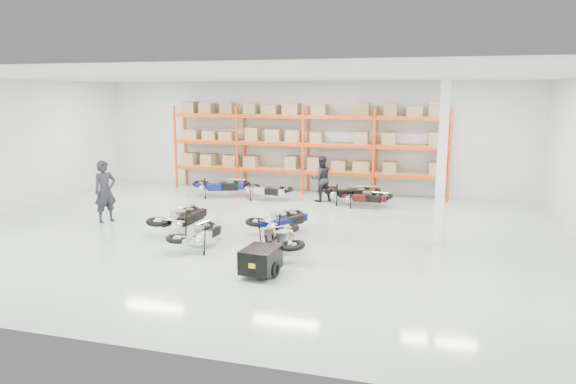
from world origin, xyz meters
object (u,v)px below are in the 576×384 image
(moto_black_far_left, at_px, (181,213))
(person_back, at_px, (321,179))
(moto_blue_centre, at_px, (280,216))
(moto_back_a, at_px, (220,182))
(trailer, at_px, (261,260))
(moto_back_c, at_px, (351,188))
(person_left, at_px, (105,191))
(moto_silver_left, at_px, (199,230))
(moto_back_b, at_px, (267,187))
(moto_touring_right, at_px, (281,233))
(moto_back_d, at_px, (366,194))

(moto_black_far_left, distance_m, person_back, 6.22)
(moto_blue_centre, xyz_separation_m, person_back, (0.17, 4.82, 0.32))
(moto_back_a, bearing_deg, person_back, -104.26)
(moto_black_far_left, relative_size, person_back, 1.11)
(trailer, height_order, moto_back_c, moto_back_c)
(moto_black_far_left, xyz_separation_m, trailer, (3.41, -2.83, -0.21))
(moto_black_far_left, relative_size, moto_back_a, 0.99)
(moto_blue_centre, distance_m, moto_black_far_left, 2.92)
(moto_black_far_left, height_order, person_back, person_back)
(moto_back_a, height_order, person_left, person_left)
(person_left, bearing_deg, moto_silver_left, -84.55)
(trailer, bearing_deg, person_back, 98.07)
(moto_back_b, bearing_deg, person_back, -71.57)
(moto_black_far_left, height_order, moto_back_a, moto_back_a)
(moto_blue_centre, bearing_deg, moto_touring_right, 137.98)
(moto_blue_centre, height_order, moto_black_far_left, moto_black_far_left)
(moto_touring_right, xyz_separation_m, moto_back_d, (1.38, 6.05, -0.07))
(moto_black_far_left, height_order, moto_touring_right, moto_black_far_left)
(moto_black_far_left, distance_m, moto_back_c, 6.75)
(moto_back_a, xyz_separation_m, person_left, (-1.93, -4.67, 0.39))
(moto_back_a, xyz_separation_m, moto_back_b, (1.95, -0.10, -0.07))
(trailer, bearing_deg, moto_back_a, 124.05)
(moto_black_far_left, xyz_separation_m, moto_back_d, (4.79, 4.82, -0.09))
(person_left, bearing_deg, moto_blue_centre, -59.67)
(person_left, xyz_separation_m, person_back, (5.92, 4.92, -0.12))
(moto_touring_right, relative_size, person_back, 1.08)
(moto_back_b, distance_m, person_back, 2.09)
(moto_touring_right, xyz_separation_m, moto_back_a, (-4.37, 6.41, 0.02))
(moto_black_far_left, distance_m, moto_back_d, 6.80)
(person_left, bearing_deg, trailer, -88.54)
(moto_silver_left, relative_size, moto_back_c, 0.90)
(moto_back_a, height_order, moto_back_c, moto_back_a)
(moto_touring_right, height_order, person_left, person_left)
(moto_back_d, height_order, person_back, person_back)
(trailer, bearing_deg, moto_blue_centre, 104.54)
(moto_back_c, bearing_deg, moto_back_d, -137.82)
(moto_black_far_left, relative_size, moto_back_b, 1.13)
(moto_back_b, xyz_separation_m, person_back, (2.04, 0.34, 0.35))
(moto_blue_centre, height_order, moto_back_a, moto_back_a)
(moto_silver_left, bearing_deg, trailer, 152.65)
(trailer, distance_m, moto_back_b, 8.27)
(person_left, bearing_deg, person_back, -20.92)
(person_back, bearing_deg, moto_back_d, 130.01)
(moto_touring_right, xyz_separation_m, person_left, (-6.30, 1.74, 0.41))
(moto_back_c, bearing_deg, moto_back_b, 83.96)
(moto_back_d, bearing_deg, moto_back_c, 55.16)
(moto_back_a, height_order, moto_back_d, moto_back_a)
(moto_back_c, bearing_deg, moto_blue_centre, 154.27)
(moto_back_b, bearing_deg, moto_back_c, -77.44)
(moto_back_a, bearing_deg, moto_blue_centre, -157.90)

